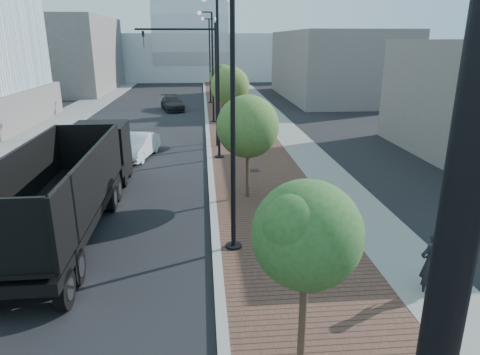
{
  "coord_description": "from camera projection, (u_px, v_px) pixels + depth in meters",
  "views": [
    {
      "loc": [
        -0.34,
        -3.39,
        6.98
      ],
      "look_at": [
        1.0,
        12.0,
        2.0
      ],
      "focal_mm": 32.07,
      "sensor_mm": 36.0,
      "label": 1
    }
  ],
  "objects": [
    {
      "name": "sidewalk",
      "position": [
        241.0,
        111.0,
        43.58
      ],
      "size": [
        7.0,
        140.0,
        0.12
      ],
      "primitive_type": "cube",
      "color": "#4C2D23",
      "rests_on": "ground"
    },
    {
      "name": "concrete_strip",
      "position": [
        267.0,
        111.0,
        43.8
      ],
      "size": [
        2.4,
        140.0,
        0.13
      ],
      "primitive_type": "cube",
      "color": "slate",
      "rests_on": "ground"
    },
    {
      "name": "curb",
      "position": [
        206.0,
        111.0,
        43.29
      ],
      "size": [
        0.3,
        140.0,
        0.14
      ],
      "primitive_type": "cube",
      "color": "gray",
      "rests_on": "ground"
    },
    {
      "name": "west_sidewalk",
      "position": [
        74.0,
        113.0,
        42.21
      ],
      "size": [
        4.0,
        140.0,
        0.12
      ],
      "primitive_type": "cube",
      "color": "slate",
      "rests_on": "ground"
    },
    {
      "name": "dump_truck",
      "position": [
        86.0,
        175.0,
        18.25
      ],
      "size": [
        2.8,
        13.46,
        3.5
      ],
      "rotation": [
        0.0,
        0.0,
        0.02
      ],
      "color": "black",
      "rests_on": "ground"
    },
    {
      "name": "white_sedan",
      "position": [
        137.0,
        146.0,
        26.32
      ],
      "size": [
        2.47,
        4.75,
        1.49
      ],
      "primitive_type": "imported",
      "rotation": [
        0.0,
        0.0,
        -0.21
      ],
      "color": "silver",
      "rests_on": "ground"
    },
    {
      "name": "dark_car_mid",
      "position": [
        107.0,
        131.0,
        31.25
      ],
      "size": [
        2.95,
        4.77,
        1.23
      ],
      "primitive_type": "imported",
      "rotation": [
        0.0,
        0.0,
        0.22
      ],
      "color": "black",
      "rests_on": "ground"
    },
    {
      "name": "dark_car_far",
      "position": [
        172.0,
        103.0,
        44.32
      ],
      "size": [
        2.95,
        5.18,
        1.41
      ],
      "primitive_type": "imported",
      "rotation": [
        0.0,
        0.0,
        0.21
      ],
      "color": "black",
      "rests_on": "ground"
    },
    {
      "name": "pedestrian",
      "position": [
        431.0,
        264.0,
        12.02
      ],
      "size": [
        0.76,
        0.54,
        1.96
      ],
      "primitive_type": "imported",
      "rotation": [
        0.0,
        0.0,
        3.24
      ],
      "color": "black",
      "rests_on": "ground"
    },
    {
      "name": "streetlight_1",
      "position": [
        229.0,
        127.0,
        13.57
      ],
      "size": [
        1.44,
        0.56,
        9.21
      ],
      "color": "black",
      "rests_on": "ground"
    },
    {
      "name": "streetlight_2",
      "position": [
        218.0,
        79.0,
        24.81
      ],
      "size": [
        1.72,
        0.56,
        9.28
      ],
      "color": "black",
      "rests_on": "ground"
    },
    {
      "name": "streetlight_3",
      "position": [
        211.0,
        72.0,
        36.33
      ],
      "size": [
        1.44,
        0.56,
        9.21
      ],
      "color": "black",
      "rests_on": "ground"
    },
    {
      "name": "streetlight_4",
      "position": [
        210.0,
        60.0,
        47.57
      ],
      "size": [
        1.72,
        0.56,
        9.28
      ],
      "color": "black",
      "rests_on": "ground"
    },
    {
      "name": "traffic_mast",
      "position": [
        202.0,
        72.0,
        27.53
      ],
      "size": [
        5.09,
        0.2,
        8.0
      ],
      "color": "black",
      "rests_on": "ground"
    },
    {
      "name": "tree_0",
      "position": [
        309.0,
        235.0,
        8.3
      ],
      "size": [
        2.25,
        2.18,
        4.48
      ],
      "color": "#382619",
      "rests_on": "ground"
    },
    {
      "name": "tree_1",
      "position": [
        249.0,
        127.0,
        18.73
      ],
      "size": [
        2.76,
        2.76,
        4.74
      ],
      "color": "#382619",
      "rests_on": "ground"
    },
    {
      "name": "tree_2",
      "position": [
        231.0,
        86.0,
        29.95
      ],
      "size": [
        2.71,
        2.71,
        5.24
      ],
      "color": "#382619",
      "rests_on": "ground"
    },
    {
      "name": "tree_3",
      "position": [
        222.0,
        77.0,
        41.43
      ],
      "size": [
        2.42,
        2.38,
        4.75
      ],
      "color": "#382619",
      "rests_on": "ground"
    },
    {
      "name": "convention_center",
      "position": [
        192.0,
        45.0,
        83.97
      ],
      "size": [
        50.0,
        30.0,
        50.0
      ],
      "color": "#B5BDC0",
      "rests_on": "ground"
    },
    {
      "name": "commercial_block_nw",
      "position": [
        58.0,
        55.0,
        59.08
      ],
      "size": [
        14.0,
        20.0,
        10.0
      ],
      "primitive_type": "cube",
      "color": "#645D5A",
      "rests_on": "ground"
    },
    {
      "name": "commercial_block_ne",
      "position": [
        334.0,
        65.0,
        52.88
      ],
      "size": [
        12.0,
        22.0,
        8.0
      ],
      "primitive_type": "cube",
      "color": "slate",
      "rests_on": "ground"
    },
    {
      "name": "utility_cover_1",
      "position": [
        297.0,
        274.0,
        13.12
      ],
      "size": [
        0.5,
        0.5,
        0.02
      ],
      "primitive_type": "cube",
      "color": "black",
      "rests_on": "sidewalk"
    },
    {
      "name": "utility_cover_2",
      "position": [
        254.0,
        170.0,
        23.55
      ],
      "size": [
        0.5,
        0.5,
        0.02
      ],
      "primitive_type": "cube",
      "color": "black",
      "rests_on": "sidewalk"
    }
  ]
}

